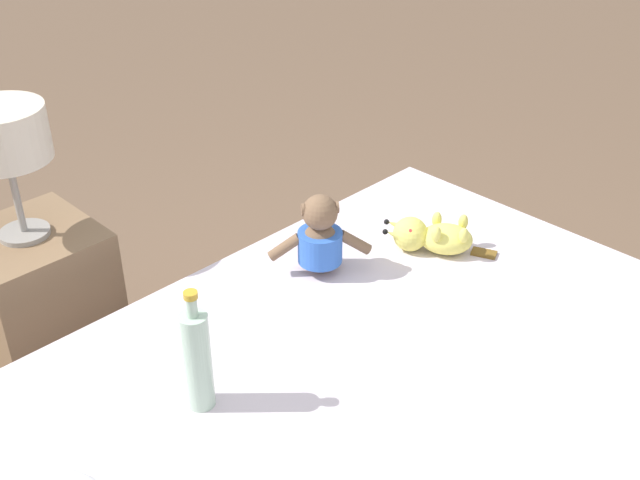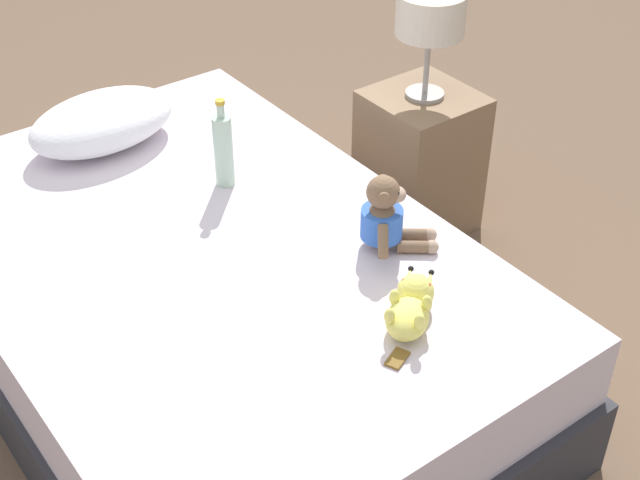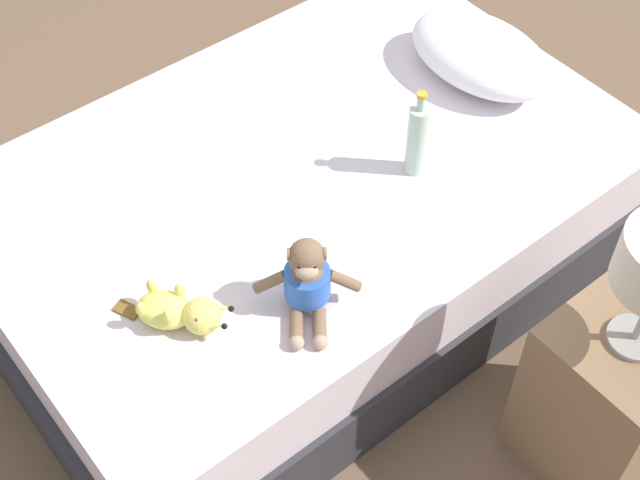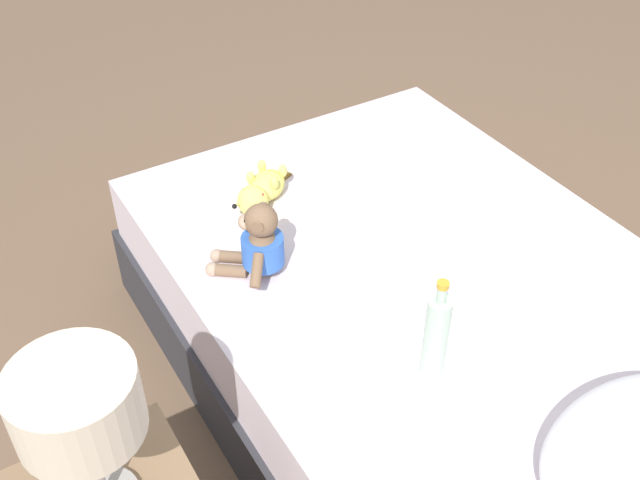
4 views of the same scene
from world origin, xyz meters
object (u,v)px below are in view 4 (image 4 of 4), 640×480
(bed, at_px, (432,341))
(pillow, at_px, (640,449))
(plush_monkey, at_px, (259,245))
(plush_yellow_creature, at_px, (261,191))
(glass_bottle, at_px, (436,335))
(bedside_lamp, at_px, (77,408))

(bed, distance_m, pillow, 0.79)
(plush_monkey, bearing_deg, bed, 143.66)
(bed, distance_m, plush_monkey, 0.62)
(plush_yellow_creature, distance_m, glass_bottle, 0.86)
(glass_bottle, distance_m, bedside_lamp, 0.86)
(pillow, bearing_deg, bedside_lamp, -25.49)
(plush_monkey, relative_size, bedside_lamp, 0.67)
(plush_monkey, bearing_deg, bedside_lamp, 40.24)
(plush_yellow_creature, bearing_deg, plush_monkey, 61.65)
(glass_bottle, bearing_deg, bed, -131.77)
(pillow, distance_m, glass_bottle, 0.51)
(bed, bearing_deg, plush_monkey, -36.34)
(plush_monkey, xyz_separation_m, glass_bottle, (-0.19, 0.56, 0.03))
(bed, bearing_deg, bedside_lamp, 12.22)
(pillow, relative_size, glass_bottle, 1.81)
(bed, xyz_separation_m, plush_yellow_creature, (0.26, -0.60, 0.30))
(plush_monkey, height_order, plush_yellow_creature, plush_monkey)
(plush_monkey, bearing_deg, pillow, 110.89)
(plush_yellow_creature, distance_m, bedside_lamp, 1.19)
(plush_monkey, relative_size, plush_yellow_creature, 0.87)
(pillow, xyz_separation_m, plush_yellow_creature, (0.23, -1.32, -0.04))
(bed, xyz_separation_m, glass_bottle, (0.22, 0.25, 0.37))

